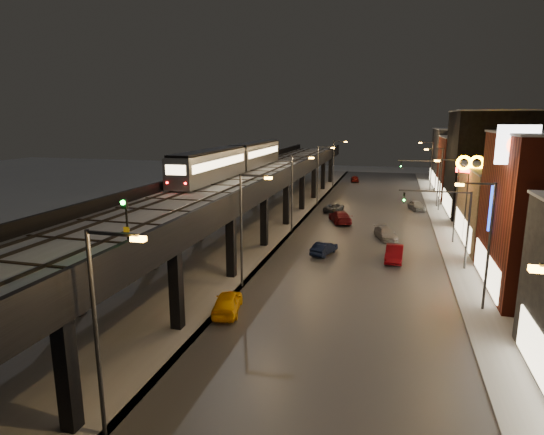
# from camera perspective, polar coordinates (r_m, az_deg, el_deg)

# --- Properties ---
(ground) EXTENTS (220.00, 220.00, 0.00)m
(ground) POSITION_cam_1_polar(r_m,az_deg,el_deg) (25.66, -12.10, -18.75)
(ground) COLOR silver
(road_surface) EXTENTS (17.00, 120.00, 0.06)m
(road_surface) POSITION_cam_1_polar(r_m,az_deg,el_deg) (56.02, 11.58, -1.42)
(road_surface) COLOR #46474D
(road_surface) RESTS_ON ground
(sidewalk_right) EXTENTS (4.00, 120.00, 0.14)m
(sidewalk_right) POSITION_cam_1_polar(r_m,az_deg,el_deg) (56.36, 21.78, -1.94)
(sidewalk_right) COLOR #9FA1A8
(sidewalk_right) RESTS_ON ground
(under_viaduct_pavement) EXTENTS (11.00, 120.00, 0.06)m
(under_viaduct_pavement) POSITION_cam_1_polar(r_m,az_deg,el_deg) (58.32, -1.76, -0.63)
(under_viaduct_pavement) COLOR #9FA1A8
(under_viaduct_pavement) RESTS_ON ground
(elevated_viaduct) EXTENTS (9.00, 100.00, 6.30)m
(elevated_viaduct) POSITION_cam_1_polar(r_m,az_deg,el_deg) (54.33, -2.77, 4.40)
(elevated_viaduct) COLOR black
(elevated_viaduct) RESTS_ON ground
(viaduct_trackbed) EXTENTS (8.40, 100.00, 0.32)m
(viaduct_trackbed) POSITION_cam_1_polar(r_m,az_deg,el_deg) (54.35, -2.74, 5.22)
(viaduct_trackbed) COLOR #B2B7C1
(viaduct_trackbed) RESTS_ON elevated_viaduct
(viaduct_parapet_streetside) EXTENTS (0.30, 100.00, 1.10)m
(viaduct_parapet_streetside) POSITION_cam_1_polar(r_m,az_deg,el_deg) (53.17, 1.76, 5.57)
(viaduct_parapet_streetside) COLOR black
(viaduct_parapet_streetside) RESTS_ON elevated_viaduct
(viaduct_parapet_far) EXTENTS (0.30, 100.00, 1.10)m
(viaduct_parapet_far) POSITION_cam_1_polar(r_m,az_deg,el_deg) (55.80, -7.01, 5.81)
(viaduct_parapet_far) COLOR black
(viaduct_parapet_far) RESTS_ON elevated_viaduct
(building_c) EXTENTS (12.20, 15.20, 8.16)m
(building_c) POSITION_cam_1_polar(r_m,az_deg,el_deg) (53.89, 29.32, 1.09)
(building_c) COLOR olive
(building_c) RESTS_ON ground
(building_d) EXTENTS (12.20, 13.20, 14.16)m
(building_d) POSITION_cam_1_polar(r_m,az_deg,el_deg) (68.98, 26.44, 6.04)
(building_d) COLOR black
(building_d) RESTS_ON ground
(building_e) EXTENTS (12.20, 12.20, 10.16)m
(building_e) POSITION_cam_1_polar(r_m,az_deg,el_deg) (82.88, 24.48, 5.68)
(building_e) COLOR maroon
(building_e) RESTS_ON ground
(building_f) EXTENTS (12.20, 16.20, 11.16)m
(building_f) POSITION_cam_1_polar(r_m,az_deg,el_deg) (96.62, 23.22, 6.89)
(building_f) COLOR #2D2D2F
(building_f) RESTS_ON ground
(streetlight_left_0) EXTENTS (2.57, 0.28, 9.00)m
(streetlight_left_0) POSITION_cam_1_polar(r_m,az_deg,el_deg) (19.71, -20.69, -12.14)
(streetlight_left_0) COLOR #38383A
(streetlight_left_0) RESTS_ON ground
(streetlight_left_1) EXTENTS (2.57, 0.28, 9.00)m
(streetlight_left_1) POSITION_cam_1_polar(r_m,az_deg,el_deg) (35.07, -3.48, -0.69)
(streetlight_left_1) COLOR #38383A
(streetlight_left_1) RESTS_ON ground
(streetlight_right_1) EXTENTS (2.56, 0.28, 9.00)m
(streetlight_right_1) POSITION_cam_1_polar(r_m,az_deg,el_deg) (33.91, 25.22, -2.32)
(streetlight_right_1) COLOR #38383A
(streetlight_right_1) RESTS_ON ground
(streetlight_left_2) EXTENTS (2.57, 0.28, 9.00)m
(streetlight_left_2) POSITION_cam_1_polar(r_m,az_deg,el_deg) (52.15, 2.81, 3.64)
(streetlight_left_2) COLOR #38383A
(streetlight_left_2) RESTS_ON ground
(streetlight_right_2) EXTENTS (2.56, 0.28, 9.00)m
(streetlight_right_2) POSITION_cam_1_polar(r_m,az_deg,el_deg) (51.37, 21.86, 2.62)
(streetlight_right_2) COLOR #38383A
(streetlight_right_2) RESTS_ON ground
(streetlight_left_3) EXTENTS (2.57, 0.28, 9.00)m
(streetlight_left_3) POSITION_cam_1_polar(r_m,az_deg,el_deg) (69.69, 5.98, 5.79)
(streetlight_left_3) COLOR #38383A
(streetlight_left_3) RESTS_ON ground
(streetlight_right_3) EXTENTS (2.56, 0.28, 9.00)m
(streetlight_right_3) POSITION_cam_1_polar(r_m,az_deg,el_deg) (69.11, 20.21, 5.04)
(streetlight_right_3) COLOR #38383A
(streetlight_right_3) RESTS_ON ground
(streetlight_left_4) EXTENTS (2.57, 0.28, 9.00)m
(streetlight_left_4) POSITION_cam_1_polar(r_m,az_deg,el_deg) (87.42, 7.88, 7.07)
(streetlight_left_4) COLOR #38383A
(streetlight_left_4) RESTS_ON ground
(streetlight_right_4) EXTENTS (2.56, 0.28, 9.00)m
(streetlight_right_4) POSITION_cam_1_polar(r_m,az_deg,el_deg) (86.96, 19.23, 6.47)
(streetlight_right_4) COLOR #38383A
(streetlight_right_4) RESTS_ON ground
(traffic_light_rig_a) EXTENTS (6.10, 0.34, 7.00)m
(traffic_light_rig_a) POSITION_cam_1_polar(r_m,az_deg,el_deg) (42.61, 21.93, -0.25)
(traffic_light_rig_a) COLOR #38383A
(traffic_light_rig_a) RESTS_ON ground
(traffic_light_rig_b) EXTENTS (6.10, 0.34, 7.00)m
(traffic_light_rig_b) POSITION_cam_1_polar(r_m,az_deg,el_deg) (72.09, 19.27, 4.80)
(traffic_light_rig_b) COLOR #38383A
(traffic_light_rig_b) RESTS_ON ground
(subway_train) EXTENTS (2.70, 32.54, 3.22)m
(subway_train) POSITION_cam_1_polar(r_m,az_deg,el_deg) (56.85, -4.55, 7.37)
(subway_train) COLOR gray
(subway_train) RESTS_ON viaduct_trackbed
(rail_signal) EXTENTS (0.31, 0.41, 2.68)m
(rail_signal) POSITION_cam_1_polar(r_m,az_deg,el_deg) (23.36, -17.92, 0.34)
(rail_signal) COLOR black
(rail_signal) RESTS_ON viaduct_trackbed
(car_taxi) EXTENTS (2.55, 4.56, 1.46)m
(car_taxi) POSITION_cam_1_polar(r_m,az_deg,el_deg) (31.83, -5.62, -10.64)
(car_taxi) COLOR #FFB207
(car_taxi) RESTS_ON ground
(car_near_white) EXTENTS (2.33, 4.03, 1.26)m
(car_near_white) POSITION_cam_1_polar(r_m,az_deg,el_deg) (44.90, 6.55, -3.90)
(car_near_white) COLOR black
(car_near_white) RESTS_ON ground
(car_mid_silver) EXTENTS (2.78, 4.80, 1.26)m
(car_mid_silver) POSITION_cam_1_polar(r_m,az_deg,el_deg) (65.54, 7.79, 1.25)
(car_mid_silver) COLOR #3E4249
(car_mid_silver) RESTS_ON ground
(car_mid_dark) EXTENTS (3.79, 5.68, 1.53)m
(car_mid_dark) POSITION_cam_1_polar(r_m,az_deg,el_deg) (58.57, 8.54, 0.03)
(car_mid_dark) COLOR maroon
(car_mid_dark) RESTS_ON ground
(car_far_white) EXTENTS (2.08, 4.11, 1.34)m
(car_far_white) POSITION_cam_1_polar(r_m,az_deg,el_deg) (96.99, 10.35, 4.79)
(car_far_white) COLOR maroon
(car_far_white) RESTS_ON ground
(car_onc_silver) EXTENTS (1.74, 4.47, 1.45)m
(car_onc_silver) POSITION_cam_1_polar(r_m,az_deg,el_deg) (44.09, 15.10, -4.43)
(car_onc_silver) COLOR maroon
(car_onc_silver) RESTS_ON ground
(car_onc_white) EXTENTS (3.08, 4.64, 1.25)m
(car_onc_white) POSITION_cam_1_polar(r_m,az_deg,el_deg) (51.73, 14.06, -2.01)
(car_onc_white) COLOR #929499
(car_onc_white) RESTS_ON ground
(car_onc_red) EXTENTS (2.66, 4.26, 1.35)m
(car_onc_red) POSITION_cam_1_polar(r_m,az_deg,el_deg) (69.15, 17.67, 1.40)
(car_onc_red) COLOR gray
(car_onc_red) RESTS_ON ground
(sign_mcdonalds) EXTENTS (2.79, 0.78, 9.42)m
(sign_mcdonalds) POSITION_cam_1_polar(r_m,az_deg,el_deg) (51.03, 23.52, 5.08)
(sign_mcdonalds) COLOR #38383A
(sign_mcdonalds) RESTS_ON ground
(sign_citgo) EXTENTS (2.67, 0.39, 12.70)m
(sign_citgo) POSITION_cam_1_polar(r_m,az_deg,el_deg) (35.44, 28.20, 5.65)
(sign_citgo) COLOR #38383A
(sign_citgo) RESTS_ON ground
(sign_carwash) EXTENTS (1.56, 0.35, 8.11)m
(sign_carwash) POSITION_cam_1_polar(r_m,az_deg,el_deg) (38.82, 26.65, -0.02)
(sign_carwash) COLOR #38383A
(sign_carwash) RESTS_ON ground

